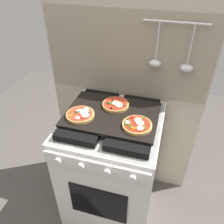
# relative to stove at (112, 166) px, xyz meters

# --- Properties ---
(ground_plane) EXTENTS (4.00, 4.00, 0.00)m
(ground_plane) POSITION_rel_stove_xyz_m (0.00, 0.00, -0.45)
(ground_plane) COLOR #4C4742
(kitchen_backsplash) EXTENTS (1.10, 0.09, 1.55)m
(kitchen_backsplash) POSITION_rel_stove_xyz_m (0.00, 0.34, 0.34)
(kitchen_backsplash) COLOR #B2A893
(kitchen_backsplash) RESTS_ON ground_plane
(stove) EXTENTS (0.60, 0.64, 0.90)m
(stove) POSITION_rel_stove_xyz_m (0.00, 0.00, 0.00)
(stove) COLOR white
(stove) RESTS_ON ground_plane
(baking_tray) EXTENTS (0.54, 0.38, 0.02)m
(baking_tray) POSITION_rel_stove_xyz_m (0.00, 0.00, 0.46)
(baking_tray) COLOR black
(baking_tray) RESTS_ON stove
(pizza_left) EXTENTS (0.16, 0.16, 0.03)m
(pizza_left) POSITION_rel_stove_xyz_m (-0.17, -0.07, 0.48)
(pizza_left) COLOR tan
(pizza_left) RESTS_ON baking_tray
(pizza_right) EXTENTS (0.16, 0.16, 0.03)m
(pizza_right) POSITION_rel_stove_xyz_m (0.17, -0.08, 0.48)
(pizza_right) COLOR tan
(pizza_right) RESTS_ON baking_tray
(pizza_center) EXTENTS (0.16, 0.16, 0.03)m
(pizza_center) POSITION_rel_stove_xyz_m (-0.00, 0.08, 0.48)
(pizza_center) COLOR #C18947
(pizza_center) RESTS_ON baking_tray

